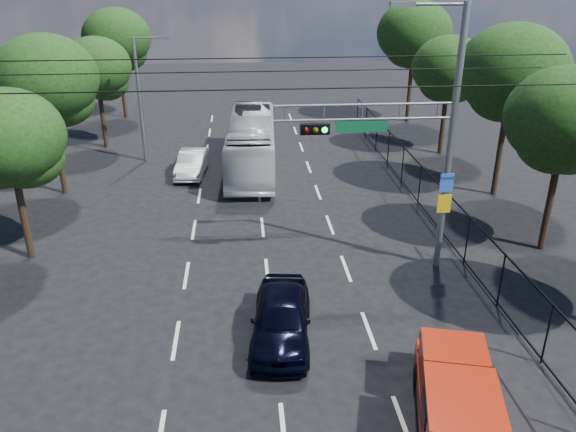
{
  "coord_description": "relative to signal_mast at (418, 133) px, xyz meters",
  "views": [
    {
      "loc": [
        -0.77,
        -10.43,
        10.39
      ],
      "look_at": [
        0.69,
        6.78,
        2.8
      ],
      "focal_mm": 35.0,
      "sensor_mm": 36.0,
      "label": 1
    }
  ],
  "objects": [
    {
      "name": "tree_left_b",
      "position": [
        -14.47,
        2.03,
        -0.66
      ],
      "size": [
        4.08,
        4.08,
        6.63
      ],
      "color": "black",
      "rests_on": "ground"
    },
    {
      "name": "red_pickup",
      "position": [
        -1.12,
        -8.19,
        -4.31
      ],
      "size": [
        2.77,
        4.95,
        1.75
      ],
      "color": "black",
      "rests_on": "ground"
    },
    {
      "name": "ground",
      "position": [
        -5.28,
        -7.99,
        -5.24
      ],
      "size": [
        120.0,
        120.0,
        0.0
      ],
      "primitive_type": "plane",
      "color": "black",
      "rests_on": "ground"
    },
    {
      "name": "tree_right_d",
      "position": [
        6.13,
        14.03,
        -0.39
      ],
      "size": [
        4.32,
        4.32,
        7.02
      ],
      "color": "black",
      "rests_on": "ground"
    },
    {
      "name": "tree_right_c",
      "position": [
        6.53,
        7.03,
        0.49
      ],
      "size": [
        5.1,
        5.1,
        8.29
      ],
      "color": "black",
      "rests_on": "ground"
    },
    {
      "name": "tree_left_e",
      "position": [
        -14.87,
        25.03,
        0.29
      ],
      "size": [
        4.92,
        4.92,
        7.99
      ],
      "color": "black",
      "rests_on": "ground"
    },
    {
      "name": "tree_right_e",
      "position": [
        6.33,
        22.03,
        0.69
      ],
      "size": [
        5.28,
        5.28,
        8.58
      ],
      "color": "black",
      "rests_on": "ground"
    },
    {
      "name": "fence_right",
      "position": [
        2.32,
        4.18,
        -4.21
      ],
      "size": [
        0.06,
        34.03,
        2.0
      ],
      "color": "black",
      "rests_on": "ground"
    },
    {
      "name": "navy_hatchback",
      "position": [
        -5.05,
        -4.16,
        -4.5
      ],
      "size": [
        2.26,
        4.55,
        1.49
      ],
      "primitive_type": "imported",
      "rotation": [
        0.0,
        0.0,
        -0.12
      ],
      "color": "black",
      "rests_on": "ground"
    },
    {
      "name": "lane_markings",
      "position": [
        -5.28,
        6.01,
        -5.24
      ],
      "size": [
        6.12,
        38.0,
        0.01
      ],
      "color": "beige",
      "rests_on": "ground"
    },
    {
      "name": "white_van",
      "position": [
        -8.83,
        11.33,
        -4.59
      ],
      "size": [
        1.75,
        4.08,
        1.31
      ],
      "primitive_type": "imported",
      "rotation": [
        0.0,
        0.0,
        -0.1
      ],
      "color": "silver",
      "rests_on": "ground"
    },
    {
      "name": "utility_wires",
      "position": [
        -5.28,
        0.84,
        1.99
      ],
      "size": [
        22.0,
        5.04,
        0.74
      ],
      "color": "black",
      "rests_on": "ground"
    },
    {
      "name": "tree_left_d",
      "position": [
        -14.67,
        17.03,
        -0.52
      ],
      "size": [
        4.2,
        4.2,
        6.83
      ],
      "color": "black",
      "rests_on": "ground"
    },
    {
      "name": "streetlight_left",
      "position": [
        -11.62,
        14.01,
        -1.3
      ],
      "size": [
        2.09,
        0.22,
        7.08
      ],
      "color": "slate",
      "rests_on": "ground"
    },
    {
      "name": "tree_left_c",
      "position": [
        -15.07,
        9.03,
        0.15
      ],
      "size": [
        4.8,
        4.8,
        7.8
      ],
      "color": "black",
      "rests_on": "ground"
    },
    {
      "name": "white_bus",
      "position": [
        -5.52,
        12.1,
        -3.76
      ],
      "size": [
        3.03,
        10.79,
        2.97
      ],
      "primitive_type": "imported",
      "rotation": [
        0.0,
        0.0,
        -0.05
      ],
      "color": "silver",
      "rests_on": "ground"
    },
    {
      "name": "tree_right_b",
      "position": [
        5.93,
        1.03,
        -0.19
      ],
      "size": [
        4.5,
        4.5,
        7.31
      ],
      "color": "black",
      "rests_on": "ground"
    },
    {
      "name": "signal_mast",
      "position": [
        0.0,
        0.0,
        0.0
      ],
      "size": [
        6.43,
        0.39,
        9.5
      ],
      "color": "slate",
      "rests_on": "ground"
    }
  ]
}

